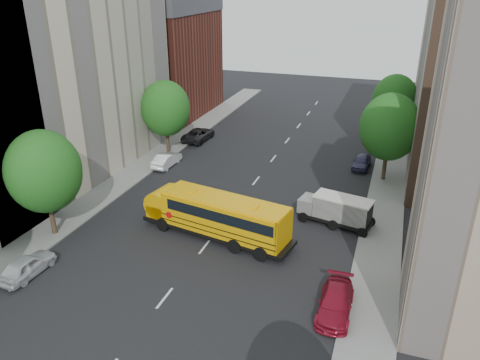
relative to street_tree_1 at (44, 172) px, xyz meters
The scene contains 18 objects.
ground 12.71m from the street_tree_1, 19.98° to the left, with size 120.00×120.00×0.00m, color black.
sidewalk_left 10.26m from the street_tree_1, 93.18° to the left, with size 3.00×80.00×0.12m, color slate.
sidewalk_right 24.72m from the street_tree_1, 21.80° to the left, with size 3.00×80.00×0.12m, color slate.
lane_markings 18.48m from the street_tree_1, 51.84° to the left, with size 0.15×64.00×0.01m, color silver.
building_left_cream 13.21m from the street_tree_1, 124.99° to the left, with size 10.00×26.00×20.00m, color beige.
building_left_redbrick 32.79m from the street_tree_1, 102.34° to the left, with size 10.00×15.00×13.00m, color maroon.
building_right_far 37.86m from the street_tree_1, 39.61° to the left, with size 10.00×22.00×18.00m, color #B7A88F.
street_tree_1 is the anchor object (origin of this frame).
street_tree_2 18.00m from the street_tree_1, 90.00° to the left, with size 4.99×4.99×7.71m.
street_tree_4 28.43m from the street_tree_1, 39.29° to the left, with size 5.25×5.25×8.10m.
street_tree_5 37.20m from the street_tree_1, 53.75° to the left, with size 4.86×4.86×7.51m.
school_bus 12.15m from the street_tree_1, 17.80° to the left, with size 11.75×4.62×3.24m.
safari_truck 21.16m from the street_tree_1, 23.35° to the left, with size 5.61×2.97×2.28m.
parked_car_0 6.61m from the street_tree_1, 69.02° to the right, with size 1.59×3.94×1.34m, color silver.
parked_car_1 15.29m from the street_tree_1, 83.78° to the left, with size 1.40×4.02×1.32m, color white.
parked_car_2 23.26m from the street_tree_1, 86.49° to the left, with size 2.32×5.03×1.40m, color black.
parked_car_3 21.14m from the street_tree_1, ahead, with size 1.82×4.48×1.30m, color maroon.
parked_car_4 28.76m from the street_tree_1, 45.87° to the left, with size 1.51×3.74×1.28m, color #363156.
Camera 1 is at (11.46, -27.58, 17.38)m, focal length 35.00 mm.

